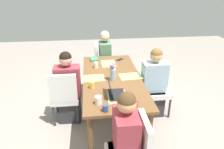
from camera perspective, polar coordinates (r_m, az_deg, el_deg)
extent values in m
plane|color=gray|center=(3.79, 0.00, -10.78)|extent=(10.00, 10.00, 0.00)
cube|color=brown|center=(3.43, 0.00, -1.06)|extent=(2.05, 0.93, 0.04)
cylinder|color=brown|center=(4.42, -6.36, -0.25)|extent=(0.07, 0.07, 0.69)
cylinder|color=brown|center=(2.82, -5.85, -16.66)|extent=(0.07, 0.07, 0.69)
cylinder|color=brown|center=(4.48, 3.52, 0.22)|extent=(0.07, 0.07, 0.69)
cylinder|color=brown|center=(2.91, 10.05, -15.36)|extent=(0.07, 0.07, 0.69)
cube|color=silver|center=(4.77, -1.90, 2.66)|extent=(0.44, 0.44, 0.08)
cube|color=silver|center=(4.67, -4.29, 5.57)|extent=(0.42, 0.06, 0.45)
cylinder|color=#333338|center=(5.05, 0.10, 1.19)|extent=(0.04, 0.04, 0.37)
cylinder|color=#333338|center=(4.70, 0.63, -0.64)|extent=(0.04, 0.04, 0.37)
cylinder|color=#333338|center=(5.02, -4.21, 0.99)|extent=(0.04, 0.04, 0.37)
cylinder|color=#333338|center=(4.68, -3.99, -0.87)|extent=(0.04, 0.04, 0.37)
cube|color=#2D2D33|center=(4.79, -1.81, 0.34)|extent=(0.34, 0.36, 0.45)
cube|color=#4C7556|center=(4.61, -1.89, 5.72)|extent=(0.40, 0.24, 0.50)
sphere|color=tan|center=(4.50, -1.96, 10.18)|extent=(0.20, 0.20, 0.20)
sphere|color=beige|center=(4.50, -1.96, 10.55)|extent=(0.19, 0.19, 0.19)
cube|color=silver|center=(3.57, -12.44, -6.02)|extent=(0.44, 0.44, 0.08)
cube|color=silver|center=(3.28, -13.14, -3.72)|extent=(0.06, 0.42, 0.45)
cylinder|color=#333338|center=(3.87, -14.72, -7.55)|extent=(0.04, 0.04, 0.37)
cylinder|color=#333338|center=(3.83, -9.05, -7.36)|extent=(0.04, 0.04, 0.37)
cylinder|color=#333338|center=(3.56, -15.46, -10.79)|extent=(0.04, 0.04, 0.37)
cylinder|color=#333338|center=(3.52, -9.24, -10.63)|extent=(0.04, 0.04, 0.37)
cube|color=#2D2D33|center=(3.66, -11.24, -8.47)|extent=(0.36, 0.34, 0.45)
cube|color=#93333D|center=(3.43, -11.88, -1.81)|extent=(0.24, 0.40, 0.50)
sphere|color=tan|center=(3.28, -12.44, 3.98)|extent=(0.20, 0.20, 0.20)
sphere|color=black|center=(3.27, -12.49, 4.47)|extent=(0.19, 0.19, 0.19)
cube|color=silver|center=(3.73, 11.91, -4.57)|extent=(0.44, 0.44, 0.08)
cube|color=silver|center=(3.77, 11.40, 0.34)|extent=(0.06, 0.42, 0.45)
cylinder|color=#333338|center=(3.75, 15.28, -8.76)|extent=(0.04, 0.04, 0.37)
cylinder|color=#333338|center=(3.64, 9.62, -9.33)|extent=(0.04, 0.04, 0.37)
cylinder|color=#333338|center=(4.05, 13.40, -5.86)|extent=(0.04, 0.04, 0.37)
cylinder|color=#333338|center=(3.95, 8.16, -6.28)|extent=(0.04, 0.04, 0.37)
cube|color=#2D2D33|center=(3.80, 10.80, -7.07)|extent=(0.36, 0.34, 0.45)
cube|color=#99B7CC|center=(3.58, 11.40, -0.59)|extent=(0.24, 0.40, 0.50)
sphere|color=tan|center=(3.44, 11.91, 4.99)|extent=(0.20, 0.20, 0.20)
sphere|color=brown|center=(3.43, 11.95, 5.46)|extent=(0.19, 0.19, 0.19)
cube|color=silver|center=(2.34, 8.73, -16.45)|extent=(0.42, 0.06, 0.45)
cube|color=#93333D|center=(2.33, 3.69, -15.52)|extent=(0.40, 0.24, 0.50)
sphere|color=tan|center=(2.11, 3.96, -7.82)|extent=(0.20, 0.20, 0.20)
sphere|color=#51381E|center=(2.09, 3.99, -7.12)|extent=(0.19, 0.19, 0.19)
cylinder|color=#8EA8B7|center=(3.29, 0.21, -0.04)|extent=(0.10, 0.10, 0.19)
sphere|color=#B27AC6|center=(3.20, 0.25, 2.40)|extent=(0.05, 0.05, 0.05)
cylinder|color=#477A3D|center=(3.21, 0.25, 1.84)|extent=(0.01, 0.01, 0.07)
sphere|color=#B27AC6|center=(3.22, 0.43, 2.86)|extent=(0.07, 0.07, 0.07)
cylinder|color=#477A3D|center=(3.23, 0.42, 2.16)|extent=(0.01, 0.01, 0.09)
sphere|color=#B27AC6|center=(3.23, 0.41, 2.92)|extent=(0.06, 0.06, 0.06)
cylinder|color=#477A3D|center=(3.24, 0.40, 2.23)|extent=(0.01, 0.01, 0.08)
sphere|color=#B27AC6|center=(3.26, -0.10, 2.24)|extent=(0.04, 0.04, 0.04)
cylinder|color=#477A3D|center=(3.27, -0.10, 1.94)|extent=(0.01, 0.01, 0.04)
sphere|color=#B27AC6|center=(3.22, -0.34, 2.52)|extent=(0.05, 0.05, 0.05)
cylinder|color=#477A3D|center=(3.23, -0.33, 1.97)|extent=(0.01, 0.01, 0.07)
cube|color=#9EBC66|center=(3.97, -1.03, 3.00)|extent=(0.37, 0.28, 0.00)
cube|color=#9EBC66|center=(3.40, -5.11, -0.99)|extent=(0.27, 0.37, 0.00)
cube|color=#9EBC66|center=(3.46, 5.01, -0.46)|extent=(0.29, 0.38, 0.00)
cube|color=#9EBC66|center=(2.87, 1.36, -6.04)|extent=(0.36, 0.26, 0.00)
cube|color=black|center=(2.90, 1.26, -5.45)|extent=(0.32, 0.22, 0.02)
cube|color=black|center=(2.84, -0.38, -3.73)|extent=(0.31, 0.06, 0.19)
cylinder|color=white|center=(3.78, -4.34, 2.60)|extent=(0.08, 0.08, 0.10)
cylinder|color=#33477A|center=(2.57, -1.82, -9.05)|extent=(0.07, 0.07, 0.09)
cylinder|color=#DBC64C|center=(3.09, -5.41, -2.82)|extent=(0.07, 0.07, 0.10)
cylinder|color=white|center=(2.71, -3.70, -6.94)|extent=(0.09, 0.09, 0.11)
cylinder|color=#AD3D38|center=(2.67, 6.08, -7.64)|extent=(0.08, 0.08, 0.10)
cube|color=#3D7F56|center=(4.15, -4.88, 4.15)|extent=(0.21, 0.15, 0.04)
cube|color=black|center=(4.16, 2.09, 4.05)|extent=(0.15, 0.16, 0.01)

